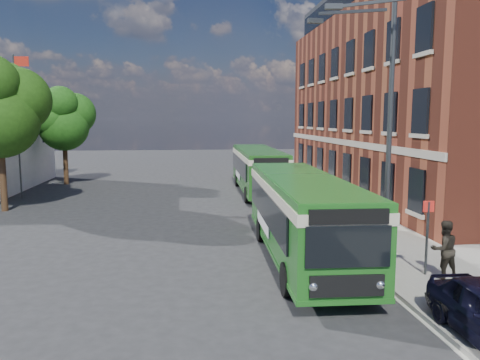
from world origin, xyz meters
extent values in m
plane|color=#262729|center=(0.00, 0.00, 0.00)|extent=(120.00, 120.00, 0.00)
cube|color=gray|center=(7.00, 8.00, 0.07)|extent=(6.00, 48.00, 0.15)
cube|color=beige|center=(3.95, 8.00, 0.01)|extent=(0.12, 48.00, 0.01)
cube|color=maroon|center=(14.00, 12.00, 6.00)|extent=(12.00, 26.00, 12.00)
cube|color=#AFA494|center=(7.96, 12.00, 3.60)|extent=(0.12, 26.00, 0.35)
cylinder|color=#343739|center=(-12.50, 13.00, 4.50)|extent=(0.10, 0.10, 9.00)
cube|color=red|center=(-12.05, 13.00, 8.60)|extent=(0.90, 0.02, 0.60)
cylinder|color=#343739|center=(5.20, -2.00, 0.15)|extent=(0.44, 0.44, 0.30)
cylinder|color=#343739|center=(5.20, -2.00, 4.50)|extent=(0.18, 0.18, 9.00)
cube|color=#343739|center=(3.96, -2.60, 8.80)|extent=(2.58, 0.46, 0.37)
cube|color=#343739|center=(3.96, -1.40, 8.80)|extent=(2.58, 0.46, 0.37)
cube|color=#343739|center=(2.73, -3.08, 8.55)|extent=(0.55, 0.22, 0.16)
cube|color=#343739|center=(2.73, -0.92, 8.55)|extent=(0.55, 0.22, 0.16)
cylinder|color=#343739|center=(5.60, -4.20, 1.25)|extent=(0.08, 0.08, 2.50)
cube|color=red|center=(5.60, -4.20, 2.35)|extent=(0.35, 0.04, 0.35)
cube|color=#1D5F1B|center=(2.19, -1.63, 1.77)|extent=(2.84, 10.82, 2.45)
cube|color=#1D5F1B|center=(2.19, -1.63, 0.50)|extent=(2.89, 10.86, 0.14)
cube|color=black|center=(0.92, -1.29, 1.90)|extent=(0.37, 8.95, 1.10)
cube|color=black|center=(3.48, -1.37, 1.90)|extent=(0.37, 8.95, 1.10)
cube|color=beige|center=(2.19, -1.63, 2.60)|extent=(2.91, 10.88, 0.32)
cube|color=#1D5F1B|center=(2.19, -1.63, 2.96)|extent=(2.74, 10.72, 0.12)
cube|color=black|center=(2.02, -7.03, 1.95)|extent=(2.15, 0.15, 1.05)
cube|color=black|center=(2.02, -7.04, 2.70)|extent=(2.00, 0.14, 0.38)
cube|color=black|center=(2.02, -7.04, 0.95)|extent=(1.90, 0.14, 0.55)
sphere|color=silver|center=(1.17, -6.99, 0.95)|extent=(0.26, 0.26, 0.26)
sphere|color=silver|center=(2.87, -7.05, 0.95)|extent=(0.26, 0.26, 0.26)
cube|color=black|center=(2.37, 3.77, 2.00)|extent=(2.00, 0.14, 0.90)
cube|color=white|center=(0.93, -0.59, 1.15)|extent=(0.14, 3.20, 0.45)
cylinder|color=black|center=(0.91, -5.16, 0.50)|extent=(0.31, 1.01, 1.00)
cylinder|color=black|center=(3.25, -5.24, 0.50)|extent=(0.31, 1.01, 1.00)
cylinder|color=black|center=(1.11, 0.98, 0.50)|extent=(0.31, 1.01, 1.00)
cylinder|color=black|center=(3.44, 0.91, 0.50)|extent=(0.31, 1.01, 1.00)
cube|color=#1E541A|center=(2.90, 13.96, 1.77)|extent=(2.74, 11.81, 2.45)
cube|color=#1E541A|center=(2.90, 13.96, 0.50)|extent=(2.78, 11.85, 0.14)
cube|color=black|center=(1.62, 14.29, 1.90)|extent=(0.28, 9.96, 1.10)
cube|color=black|center=(4.18, 14.23, 1.90)|extent=(0.28, 9.96, 1.10)
cube|color=beige|center=(2.90, 13.96, 2.60)|extent=(2.80, 11.87, 0.32)
cube|color=#1E541A|center=(2.90, 13.96, 2.96)|extent=(2.64, 11.70, 0.12)
cube|color=black|center=(2.78, 8.05, 1.95)|extent=(2.15, 0.12, 1.05)
cube|color=black|center=(2.78, 8.04, 2.70)|extent=(2.00, 0.12, 0.38)
cube|color=black|center=(2.78, 8.04, 0.95)|extent=(1.90, 0.12, 0.55)
sphere|color=silver|center=(1.93, 8.08, 0.95)|extent=(0.26, 0.26, 0.26)
sphere|color=silver|center=(3.63, 8.04, 0.95)|extent=(0.26, 0.26, 0.26)
cube|color=black|center=(3.02, 19.87, 2.00)|extent=(2.00, 0.12, 0.90)
cube|color=white|center=(1.63, 14.99, 1.15)|extent=(0.10, 3.20, 0.45)
cylinder|color=black|center=(1.65, 9.91, 0.50)|extent=(0.30, 1.01, 1.00)
cylinder|color=black|center=(3.99, 9.86, 0.50)|extent=(0.30, 1.01, 1.00)
cylinder|color=black|center=(1.79, 17.06, 0.50)|extent=(0.30, 1.01, 1.00)
cylinder|color=black|center=(4.13, 17.01, 0.50)|extent=(0.30, 1.01, 1.00)
imported|color=black|center=(4.80, -2.65, 0.94)|extent=(0.59, 0.40, 1.58)
imported|color=black|center=(5.99, -4.54, 1.06)|extent=(0.93, 0.75, 1.81)
cylinder|color=#362313|center=(-12.02, 8.92, 1.80)|extent=(0.36, 0.36, 3.59)
sphere|color=#1D410E|center=(-11.21, 9.57, 6.12)|extent=(3.59, 3.59, 3.59)
sphere|color=#244F14|center=(-12.74, 11.64, 6.54)|extent=(3.84, 3.84, 3.84)
cylinder|color=#362313|center=(-11.38, 19.66, 1.61)|extent=(0.36, 0.36, 3.21)
sphere|color=#1B4A12|center=(-11.38, 19.66, 4.53)|extent=(3.80, 3.80, 3.80)
sphere|color=#1B4A12|center=(-10.65, 20.25, 5.48)|extent=(3.21, 3.21, 3.21)
sphere|color=#1B4A12|center=(-12.04, 19.15, 5.11)|extent=(2.92, 2.92, 2.92)
sphere|color=#1B4A12|center=(-11.38, 18.93, 6.21)|extent=(2.63, 2.63, 2.63)
camera|label=1|loc=(-1.85, -17.85, 5.06)|focal=35.00mm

